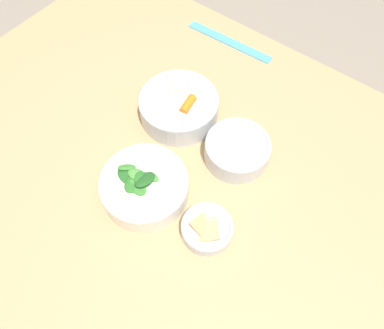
% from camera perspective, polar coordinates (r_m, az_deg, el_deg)
% --- Properties ---
extents(ground_plane, '(10.00, 10.00, 0.00)m').
position_cam_1_polar(ground_plane, '(1.58, -1.84, -14.16)').
color(ground_plane, gray).
extents(dining_table, '(1.36, 1.03, 0.76)m').
position_cam_1_polar(dining_table, '(0.96, -2.93, -2.97)').
color(dining_table, tan).
rests_on(dining_table, ground_plane).
extents(bowl_carrots, '(0.20, 0.20, 0.08)m').
position_cam_1_polar(bowl_carrots, '(0.94, -2.01, 8.83)').
color(bowl_carrots, silver).
rests_on(bowl_carrots, dining_table).
extents(bowl_greens, '(0.19, 0.19, 0.10)m').
position_cam_1_polar(bowl_greens, '(0.83, -7.34, -3.22)').
color(bowl_greens, silver).
rests_on(bowl_greens, dining_table).
extents(bowl_beans_hotdog, '(0.15, 0.15, 0.06)m').
position_cam_1_polar(bowl_beans_hotdog, '(0.88, 6.87, 2.16)').
color(bowl_beans_hotdog, silver).
rests_on(bowl_beans_hotdog, dining_table).
extents(bowl_cookies, '(0.11, 0.11, 0.04)m').
position_cam_1_polar(bowl_cookies, '(0.79, 2.33, -9.67)').
color(bowl_cookies, silver).
rests_on(bowl_cookies, dining_table).
extents(ruler, '(0.27, 0.04, 0.00)m').
position_cam_1_polar(ruler, '(1.16, 5.71, 18.12)').
color(ruler, '#4C99E0').
rests_on(ruler, dining_table).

